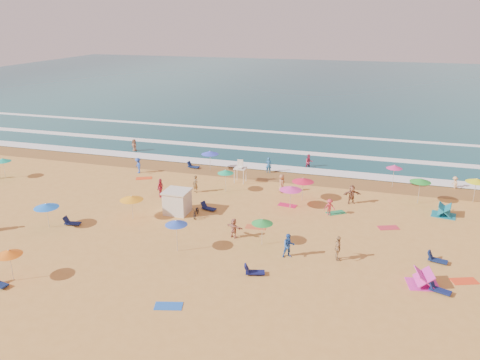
# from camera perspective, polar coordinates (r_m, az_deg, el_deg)

# --- Properties ---
(ground) EXTENTS (220.00, 220.00, 0.00)m
(ground) POSITION_cam_1_polar(r_m,az_deg,el_deg) (41.62, -5.38, -4.30)
(ground) COLOR gold
(ground) RESTS_ON ground
(ocean) EXTENTS (220.00, 140.00, 0.18)m
(ocean) POSITION_cam_1_polar(r_m,az_deg,el_deg) (121.28, 9.67, 11.29)
(ocean) COLOR #0C4756
(ocean) RESTS_ON ground
(wet_sand) EXTENTS (220.00, 220.00, 0.00)m
(wet_sand) POSITION_cam_1_polar(r_m,az_deg,el_deg) (52.62, -0.37, 0.97)
(wet_sand) COLOR olive
(wet_sand) RESTS_ON ground
(surf_foam) EXTENTS (200.00, 18.70, 0.05)m
(surf_foam) POSITION_cam_1_polar(r_m,az_deg,el_deg) (60.71, 2.05, 3.59)
(surf_foam) COLOR white
(surf_foam) RESTS_ON ground
(cabana) EXTENTS (2.00, 2.00, 2.00)m
(cabana) POSITION_cam_1_polar(r_m,az_deg,el_deg) (41.94, -7.65, -2.71)
(cabana) COLOR silver
(cabana) RESTS_ON ground
(cabana_roof) EXTENTS (2.20, 2.20, 0.12)m
(cabana_roof) POSITION_cam_1_polar(r_m,az_deg,el_deg) (41.55, -7.72, -1.36)
(cabana_roof) COLOR silver
(cabana_roof) RESTS_ON cabana
(bicycle) EXTENTS (0.89, 1.85, 0.93)m
(bicycle) POSITION_cam_1_polar(r_m,az_deg,el_deg) (41.19, -5.36, -3.85)
(bicycle) COLOR black
(bicycle) RESTS_ON ground
(lifeguard_stand) EXTENTS (1.20, 1.20, 2.10)m
(lifeguard_stand) POSITION_cam_1_polar(r_m,az_deg,el_deg) (49.15, 0.03, 0.89)
(lifeguard_stand) COLOR white
(lifeguard_stand) RESTS_ON ground
(beach_umbrellas) EXTENTS (51.64, 27.64, 0.77)m
(beach_umbrellas) POSITION_cam_1_polar(r_m,az_deg,el_deg) (41.00, 2.46, -1.43)
(beach_umbrellas) COLOR blue
(beach_umbrellas) RESTS_ON ground
(loungers) EXTENTS (36.34, 27.63, 0.34)m
(loungers) POSITION_cam_1_polar(r_m,az_deg,el_deg) (37.85, 2.37, -6.47)
(loungers) COLOR #0F184D
(loungers) RESTS_ON ground
(towels) EXTENTS (39.20, 25.03, 0.03)m
(towels) POSITION_cam_1_polar(r_m,az_deg,el_deg) (38.83, -3.86, -6.04)
(towels) COLOR #B6162C
(towels) RESTS_ON ground
(popup_tents) EXTENTS (4.80, 14.44, 1.20)m
(popup_tents) POSITION_cam_1_polar(r_m,az_deg,el_deg) (39.06, 22.75, -6.52)
(popup_tents) COLOR #DD31AF
(popup_tents) RESTS_ON ground
(beachgoers) EXTENTS (48.91, 25.79, 2.13)m
(beachgoers) POSITION_cam_1_polar(r_m,az_deg,el_deg) (44.86, -1.33, -1.27)
(beachgoers) COLOR tan
(beachgoers) RESTS_ON ground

